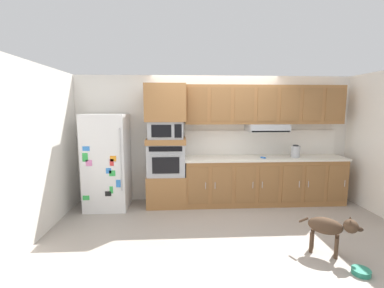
# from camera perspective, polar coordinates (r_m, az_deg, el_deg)

# --- Properties ---
(ground_plane) EXTENTS (9.60, 9.60, 0.00)m
(ground_plane) POSITION_cam_1_polar(r_m,az_deg,el_deg) (4.65, 6.67, -15.90)
(ground_plane) COLOR #9E9389
(back_kitchen_wall) EXTENTS (6.20, 0.12, 2.50)m
(back_kitchen_wall) POSITION_cam_1_polar(r_m,az_deg,el_deg) (5.39, 4.88, 1.22)
(back_kitchen_wall) COLOR silver
(back_kitchen_wall) RESTS_ON ground
(side_panel_left) EXTENTS (0.12, 7.10, 2.50)m
(side_panel_left) POSITION_cam_1_polar(r_m,az_deg,el_deg) (4.71, -28.94, -0.67)
(side_panel_left) COLOR silver
(side_panel_left) RESTS_ON ground
(refrigerator) EXTENTS (0.76, 0.73, 1.76)m
(refrigerator) POSITION_cam_1_polar(r_m,az_deg,el_deg) (5.14, -17.96, -3.63)
(refrigerator) COLOR white
(refrigerator) RESTS_ON ground
(oven_base_cabinet) EXTENTS (0.74, 0.62, 0.60)m
(oven_base_cabinet) POSITION_cam_1_polar(r_m,az_deg,el_deg) (5.19, -5.50, -9.79)
(oven_base_cabinet) COLOR #996638
(oven_base_cabinet) RESTS_ON ground
(built_in_oven) EXTENTS (0.70, 0.62, 0.60)m
(built_in_oven) POSITION_cam_1_polar(r_m,az_deg,el_deg) (5.04, -5.59, -3.27)
(built_in_oven) COLOR #A8AAAF
(built_in_oven) RESTS_ON oven_base_cabinet
(appliance_mid_shelf) EXTENTS (0.74, 0.62, 0.10)m
(appliance_mid_shelf) POSITION_cam_1_polar(r_m,az_deg,el_deg) (4.98, -5.64, 0.68)
(appliance_mid_shelf) COLOR #996638
(appliance_mid_shelf) RESTS_ON built_in_oven
(microwave) EXTENTS (0.64, 0.54, 0.32)m
(microwave) POSITION_cam_1_polar(r_m,az_deg,el_deg) (4.96, -5.67, 3.09)
(microwave) COLOR #A8AAAF
(microwave) RESTS_ON appliance_mid_shelf
(appliance_upper_cabinet) EXTENTS (0.74, 0.62, 0.68)m
(appliance_upper_cabinet) POSITION_cam_1_polar(r_m,az_deg,el_deg) (4.95, -5.75, 8.87)
(appliance_upper_cabinet) COLOR #996638
(appliance_upper_cabinet) RESTS_ON microwave
(lower_cabinet_run) EXTENTS (3.07, 0.63, 0.88)m
(lower_cabinet_run) POSITION_cam_1_polar(r_m,az_deg,el_deg) (5.41, 15.31, -7.75)
(lower_cabinet_run) COLOR #996638
(lower_cabinet_run) RESTS_ON ground
(countertop_slab) EXTENTS (3.11, 0.64, 0.04)m
(countertop_slab) POSITION_cam_1_polar(r_m,az_deg,el_deg) (5.31, 15.47, -2.95)
(countertop_slab) COLOR silver
(countertop_slab) RESTS_ON lower_cabinet_run
(backsplash_panel) EXTENTS (3.11, 0.02, 0.50)m
(backsplash_panel) POSITION_cam_1_polar(r_m,az_deg,el_deg) (5.54, 14.63, 0.34)
(backsplash_panel) COLOR white
(backsplash_panel) RESTS_ON countertop_slab
(upper_cabinet_with_hood) EXTENTS (3.07, 0.48, 0.88)m
(upper_cabinet_with_hood) POSITION_cam_1_polar(r_m,az_deg,el_deg) (5.34, 15.47, 7.93)
(upper_cabinet_with_hood) COLOR #996638
(upper_cabinet_with_hood) RESTS_ON backsplash_panel
(screwdriver) EXTENTS (0.17, 0.17, 0.03)m
(screwdriver) POSITION_cam_1_polar(r_m,az_deg,el_deg) (5.17, 15.24, -2.85)
(screwdriver) COLOR blue
(screwdriver) RESTS_ON countertop_slab
(electric_kettle) EXTENTS (0.17, 0.17, 0.24)m
(electric_kettle) POSITION_cam_1_polar(r_m,az_deg,el_deg) (5.46, 21.55, -1.50)
(electric_kettle) COLOR #A8AAAF
(electric_kettle) RESTS_ON countertop_slab
(dog) EXTENTS (0.63, 0.45, 0.53)m
(dog) POSITION_cam_1_polar(r_m,az_deg,el_deg) (3.90, 27.83, -15.73)
(dog) COLOR #473323
(dog) RESTS_ON ground
(dog_food_bowl) EXTENTS (0.20, 0.20, 0.06)m
(dog_food_bowl) POSITION_cam_1_polar(r_m,az_deg,el_deg) (3.81, 32.87, -22.25)
(dog_food_bowl) COLOR #267F66
(dog_food_bowl) RESTS_ON ground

